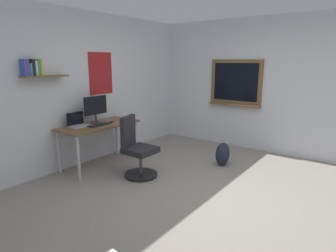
% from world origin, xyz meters
% --- Properties ---
extents(ground_plane, '(5.20, 5.20, 0.00)m').
position_xyz_m(ground_plane, '(0.00, 0.00, 0.00)').
color(ground_plane, gray).
rests_on(ground_plane, ground).
extents(wall_back, '(5.00, 0.30, 2.60)m').
position_xyz_m(wall_back, '(-0.01, 2.45, 1.30)').
color(wall_back, silver).
rests_on(wall_back, ground).
extents(wall_right, '(0.22, 5.00, 2.60)m').
position_xyz_m(wall_right, '(2.45, 0.03, 1.30)').
color(wall_right, silver).
rests_on(wall_right, ground).
extents(desk, '(1.37, 0.63, 0.73)m').
position_xyz_m(desk, '(-0.09, 2.06, 0.65)').
color(desk, brown).
rests_on(desk, ground).
extents(office_chair, '(0.53, 0.55, 0.95)m').
position_xyz_m(office_chair, '(-0.06, 1.23, 0.41)').
color(office_chair, black).
rests_on(office_chair, ground).
extents(laptop, '(0.31, 0.21, 0.23)m').
position_xyz_m(laptop, '(-0.40, 2.21, 0.78)').
color(laptop, '#ADAFB5').
rests_on(laptop, desk).
extents(monitor_primary, '(0.46, 0.17, 0.46)m').
position_xyz_m(monitor_primary, '(-0.06, 2.16, 1.00)').
color(monitor_primary, '#38383D').
rests_on(monitor_primary, desk).
extents(keyboard, '(0.37, 0.13, 0.02)m').
position_xyz_m(keyboard, '(-0.16, 1.98, 0.74)').
color(keyboard, black).
rests_on(keyboard, desk).
extents(computer_mouse, '(0.10, 0.06, 0.03)m').
position_xyz_m(computer_mouse, '(0.12, 1.98, 0.75)').
color(computer_mouse, '#262628').
rests_on(computer_mouse, desk).
extents(coffee_mug, '(0.08, 0.08, 0.09)m').
position_xyz_m(coffee_mug, '(0.49, 2.03, 0.77)').
color(coffee_mug, silver).
rests_on(coffee_mug, desk).
extents(backpack, '(0.32, 0.22, 0.40)m').
position_xyz_m(backpack, '(1.17, 0.37, 0.20)').
color(backpack, '#1E2333').
rests_on(backpack, ground).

